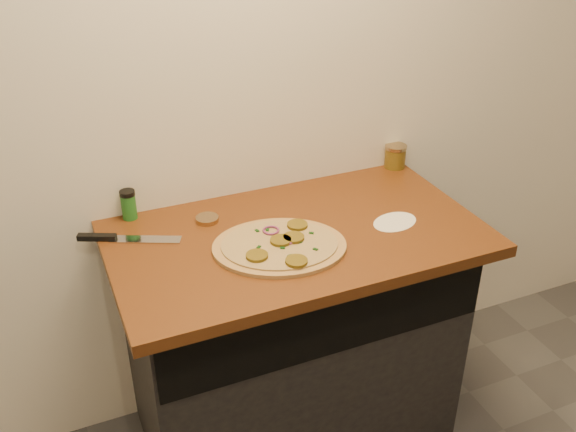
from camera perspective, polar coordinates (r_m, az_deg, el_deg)
name	(u,v)px	position (r m, az deg, el deg)	size (l,w,h in m)	color
cabinet	(292,339)	(2.37, 0.37, -10.86)	(1.10, 0.60, 0.86)	black
countertop	(296,237)	(2.08, 0.74, -1.87)	(1.20, 0.70, 0.04)	#613412
pizza	(280,246)	(1.98, -0.73, -2.65)	(0.51, 0.51, 0.03)	tan
chefs_knife	(120,238)	(2.09, -14.73, -1.93)	(0.31, 0.17, 0.02)	#B7BAC1
mason_jar_lid	(207,219)	(2.14, -7.20, -0.28)	(0.08, 0.08, 0.02)	#A0865D
salsa_jar	(395,156)	(2.52, 9.51, 5.27)	(0.08, 0.08, 0.09)	#962D0F
spice_shaker	(129,205)	(2.19, -13.98, 0.99)	(0.05, 0.05, 0.10)	#216A24
flour_spill	(395,222)	(2.15, 9.47, -0.52)	(0.16, 0.16, 0.00)	white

